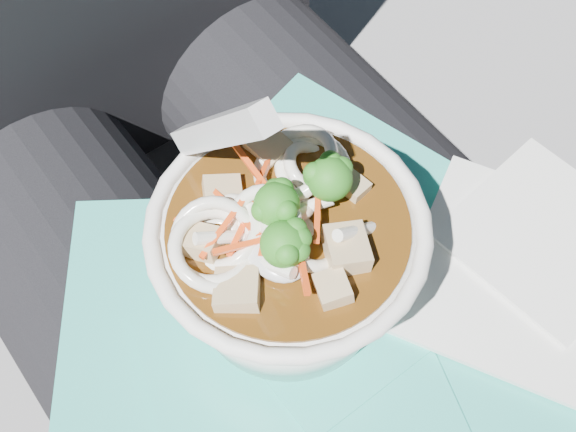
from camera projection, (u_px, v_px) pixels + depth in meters
stone_ledge at (225, 346)px, 0.90m from camera, size 1.04×0.59×0.46m
lap at (313, 336)px, 0.57m from camera, size 0.36×0.48×0.16m
person_body at (239, 232)px, 0.59m from camera, size 0.34×0.94×1.02m
plastic_bag at (333, 310)px, 0.49m from camera, size 0.33×0.35×0.01m
napkins at (531, 264)px, 0.49m from camera, size 0.18×0.18×0.01m
udon_bowl at (286, 253)px, 0.44m from camera, size 0.16×0.16×0.19m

